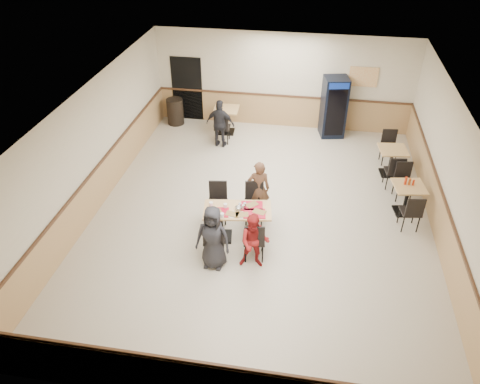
% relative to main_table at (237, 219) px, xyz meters
% --- Properties ---
extents(ground, '(10.00, 10.00, 0.00)m').
position_rel_main_table_xyz_m(ground, '(0.43, 0.90, -0.52)').
color(ground, beige).
rests_on(ground, ground).
extents(room_shell, '(10.00, 10.00, 10.00)m').
position_rel_main_table_xyz_m(room_shell, '(2.20, 3.45, 0.05)').
color(room_shell, silver).
rests_on(room_shell, ground).
extents(main_table, '(1.56, 0.94, 0.79)m').
position_rel_main_table_xyz_m(main_table, '(0.00, 0.00, 0.00)').
color(main_table, black).
rests_on(main_table, ground).
extents(main_chairs, '(1.54, 1.90, 1.00)m').
position_rel_main_table_xyz_m(main_chairs, '(-0.05, -0.01, -0.03)').
color(main_chairs, black).
rests_on(main_chairs, ground).
extents(diner_woman_left, '(0.74, 0.51, 1.46)m').
position_rel_main_table_xyz_m(diner_woman_left, '(-0.34, -0.95, 0.21)').
color(diner_woman_left, black).
rests_on(diner_woman_left, ground).
extents(diner_woman_right, '(0.66, 0.53, 1.28)m').
position_rel_main_table_xyz_m(diner_woman_right, '(0.49, -0.83, 0.12)').
color(diner_woman_right, maroon).
rests_on(diner_woman_right, ground).
extents(diner_man_opposite, '(0.58, 0.43, 1.46)m').
position_rel_main_table_xyz_m(diner_man_opposite, '(0.34, 0.95, 0.20)').
color(diner_man_opposite, brown).
rests_on(diner_man_opposite, ground).
extents(lone_diner, '(0.90, 0.46, 1.46)m').
position_rel_main_table_xyz_m(lone_diner, '(-1.23, 4.19, 0.21)').
color(lone_diner, black).
rests_on(lone_diner, ground).
extents(tabletop_clutter, '(1.30, 0.77, 0.12)m').
position_rel_main_table_xyz_m(tabletop_clutter, '(0.02, -0.06, 0.29)').
color(tabletop_clutter, red).
rests_on(tabletop_clutter, main_table).
extents(side_table_near, '(0.82, 0.82, 0.76)m').
position_rel_main_table_xyz_m(side_table_near, '(3.83, 1.62, -0.02)').
color(side_table_near, black).
rests_on(side_table_near, ground).
extents(side_table_near_chair_south, '(0.51, 0.51, 0.97)m').
position_rel_main_table_xyz_m(side_table_near_chair_south, '(3.83, 1.01, -0.04)').
color(side_table_near_chair_south, black).
rests_on(side_table_near_chair_south, ground).
extents(side_table_near_chair_north, '(0.51, 0.51, 0.97)m').
position_rel_main_table_xyz_m(side_table_near_chair_north, '(3.83, 2.23, -0.04)').
color(side_table_near_chair_north, black).
rests_on(side_table_near_chair_north, ground).
extents(side_table_far, '(0.80, 0.80, 0.77)m').
position_rel_main_table_xyz_m(side_table_far, '(3.63, 3.37, -0.01)').
color(side_table_far, black).
rests_on(side_table_far, ground).
extents(side_table_far_chair_south, '(0.50, 0.50, 0.98)m').
position_rel_main_table_xyz_m(side_table_far_chair_south, '(3.63, 2.75, -0.04)').
color(side_table_far_chair_south, black).
rests_on(side_table_far_chair_south, ground).
extents(side_table_far_chair_north, '(0.50, 0.50, 0.98)m').
position_rel_main_table_xyz_m(side_table_far_chair_north, '(3.63, 3.99, -0.04)').
color(side_table_far_chair_north, black).
rests_on(side_table_far_chair_north, ground).
extents(condiment_caddy, '(0.23, 0.06, 0.20)m').
position_rel_main_table_xyz_m(condiment_caddy, '(3.80, 1.67, 0.33)').
color(condiment_caddy, '#B62A0D').
rests_on(condiment_caddy, side_table_near).
extents(back_table, '(0.79, 0.79, 0.81)m').
position_rel_main_table_xyz_m(back_table, '(-1.23, 5.10, 0.01)').
color(back_table, black).
rests_on(back_table, ground).
extents(back_table_chair_lone, '(0.50, 0.50, 1.02)m').
position_rel_main_table_xyz_m(back_table_chair_lone, '(-1.23, 4.46, -0.01)').
color(back_table_chair_lone, black).
rests_on(back_table_chair_lone, ground).
extents(pepsi_cooler, '(0.83, 0.83, 1.86)m').
position_rel_main_table_xyz_m(pepsi_cooler, '(2.04, 5.50, 0.41)').
color(pepsi_cooler, black).
rests_on(pepsi_cooler, ground).
extents(trash_bin, '(0.54, 0.54, 0.84)m').
position_rel_main_table_xyz_m(trash_bin, '(-3.00, 5.45, -0.10)').
color(trash_bin, black).
rests_on(trash_bin, ground).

